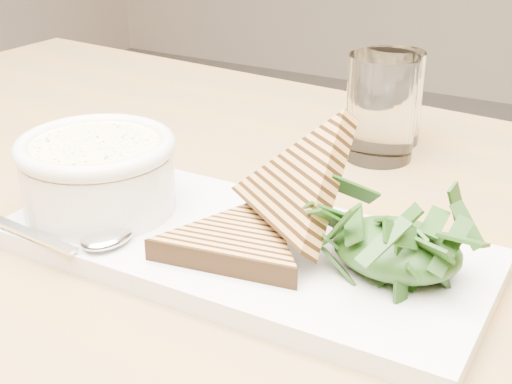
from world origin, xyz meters
The scene contains 14 objects.
table_top centered at (-0.02, 0.01, 0.76)m, with size 1.31×0.87×0.04m, color olive.
table_leg_bl centered at (-0.63, 0.40, 0.37)m, with size 0.06×0.06×0.74m, color olive.
platter centered at (0.03, 0.00, 0.79)m, with size 0.39×0.17×0.02m, color silver.
soup_bowl centered at (-0.10, -0.02, 0.82)m, with size 0.13×0.13×0.05m, color silver.
soup centered at (-0.10, -0.02, 0.85)m, with size 0.11×0.11×0.01m, color #FDF1AF.
bowl_rim centered at (-0.10, -0.02, 0.85)m, with size 0.13×0.13×0.01m, color silver.
sandwich_flat centered at (0.04, -0.03, 0.80)m, with size 0.14×0.14×0.02m, color #BD7F3E, non-canonical shape.
sandwich_lean centered at (0.07, 0.01, 0.84)m, with size 0.14×0.14×0.08m, color #BD7F3E, non-canonical shape.
salad_base centered at (0.16, 0.01, 0.81)m, with size 0.10×0.08×0.04m, color black.
arugula_pile centered at (0.16, 0.01, 0.82)m, with size 0.11×0.10×0.05m, color #2A4D1A, non-canonical shape.
spoon_bowl centered at (-0.06, -0.06, 0.80)m, with size 0.04×0.05×0.01m, color silver.
spoon_handle centered at (-0.12, -0.08, 0.80)m, with size 0.12×0.01×0.00m, color silver.
glass_near centered at (0.05, 0.30, 0.83)m, with size 0.07×0.07×0.10m, color white.
glass_far centered at (0.05, 0.25, 0.83)m, with size 0.07×0.07×0.11m, color white.
Camera 1 is at (0.28, -0.44, 1.07)m, focal length 50.00 mm.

